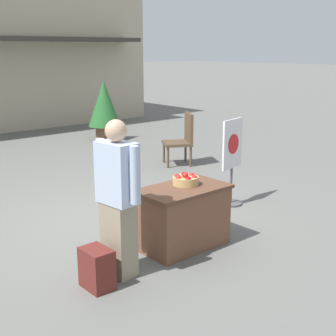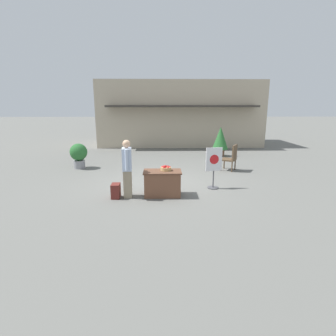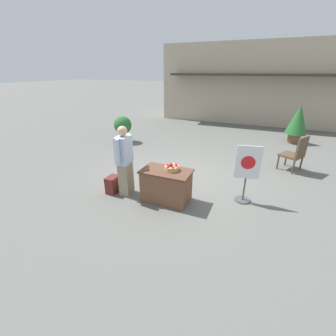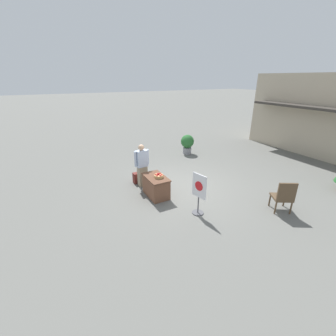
{
  "view_description": "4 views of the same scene",
  "coord_description": "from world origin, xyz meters",
  "px_view_note": "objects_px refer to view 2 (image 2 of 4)",
  "views": [
    {
      "loc": [
        -3.44,
        -5.11,
        2.36
      ],
      "look_at": [
        0.16,
        -0.99,
        0.95
      ],
      "focal_mm": 50.0,
      "sensor_mm": 36.0,
      "label": 1
    },
    {
      "loc": [
        0.19,
        -8.65,
        2.59
      ],
      "look_at": [
        0.38,
        -0.45,
        0.66
      ],
      "focal_mm": 28.0,
      "sensor_mm": 36.0,
      "label": 2
    },
    {
      "loc": [
        2.02,
        -5.37,
        2.78
      ],
      "look_at": [
        0.07,
        -0.83,
        0.63
      ],
      "focal_mm": 24.0,
      "sensor_mm": 36.0,
      "label": 3
    },
    {
      "loc": [
        6.71,
        -4.23,
        3.98
      ],
      "look_at": [
        0.21,
        -0.74,
        0.99
      ],
      "focal_mm": 24.0,
      "sensor_mm": 36.0,
      "label": 4
    }
  ],
  "objects_px": {
    "apple_basket": "(166,168)",
    "patio_chair": "(231,157)",
    "person_visitor": "(127,168)",
    "display_table": "(162,183)",
    "poster_board": "(214,167)",
    "backpack": "(116,191)",
    "potted_plant_far_right": "(220,139)",
    "potted_plant_near_right": "(79,154)"
  },
  "relations": [
    {
      "from": "patio_chair",
      "to": "potted_plant_near_right",
      "type": "distance_m",
      "value": 6.41
    },
    {
      "from": "potted_plant_near_right",
      "to": "person_visitor",
      "type": "bearing_deg",
      "value": -55.59
    },
    {
      "from": "potted_plant_near_right",
      "to": "potted_plant_far_right",
      "type": "xyz_separation_m",
      "value": [
        6.63,
        2.68,
        0.27
      ]
    },
    {
      "from": "potted_plant_far_right",
      "to": "person_visitor",
      "type": "bearing_deg",
      "value": -122.58
    },
    {
      "from": "apple_basket",
      "to": "person_visitor",
      "type": "height_order",
      "value": "person_visitor"
    },
    {
      "from": "apple_basket",
      "to": "potted_plant_near_right",
      "type": "bearing_deg",
      "value": 135.87
    },
    {
      "from": "patio_chair",
      "to": "poster_board",
      "type": "bearing_deg",
      "value": 94.0
    },
    {
      "from": "backpack",
      "to": "potted_plant_far_right",
      "type": "bearing_deg",
      "value": 55.67
    },
    {
      "from": "person_visitor",
      "to": "backpack",
      "type": "relative_size",
      "value": 3.99
    },
    {
      "from": "patio_chair",
      "to": "potted_plant_near_right",
      "type": "relative_size",
      "value": 1.0
    },
    {
      "from": "potted_plant_near_right",
      "to": "potted_plant_far_right",
      "type": "distance_m",
      "value": 7.16
    },
    {
      "from": "apple_basket",
      "to": "backpack",
      "type": "distance_m",
      "value": 1.6
    },
    {
      "from": "backpack",
      "to": "patio_chair",
      "type": "xyz_separation_m",
      "value": [
        4.18,
        3.23,
        0.37
      ]
    },
    {
      "from": "person_visitor",
      "to": "potted_plant_far_right",
      "type": "xyz_separation_m",
      "value": [
        4.09,
        6.4,
        0.04
      ]
    },
    {
      "from": "patio_chair",
      "to": "apple_basket",
      "type": "bearing_deg",
      "value": 78.07
    },
    {
      "from": "display_table",
      "to": "patio_chair",
      "type": "height_order",
      "value": "patio_chair"
    },
    {
      "from": "apple_basket",
      "to": "display_table",
      "type": "bearing_deg",
      "value": -148.45
    },
    {
      "from": "poster_board",
      "to": "potted_plant_far_right",
      "type": "height_order",
      "value": "potted_plant_far_right"
    },
    {
      "from": "apple_basket",
      "to": "potted_plant_near_right",
      "type": "height_order",
      "value": "potted_plant_near_right"
    },
    {
      "from": "apple_basket",
      "to": "potted_plant_far_right",
      "type": "xyz_separation_m",
      "value": [
        2.97,
        6.23,
        0.08
      ]
    },
    {
      "from": "potted_plant_near_right",
      "to": "patio_chair",
      "type": "bearing_deg",
      "value": -5.11
    },
    {
      "from": "patio_chair",
      "to": "potted_plant_far_right",
      "type": "relative_size",
      "value": 0.69
    },
    {
      "from": "display_table",
      "to": "patio_chair",
      "type": "xyz_separation_m",
      "value": [
        2.82,
        3.04,
        0.2
      ]
    },
    {
      "from": "display_table",
      "to": "patio_chair",
      "type": "bearing_deg",
      "value": 47.14
    },
    {
      "from": "patio_chair",
      "to": "potted_plant_far_right",
      "type": "bearing_deg",
      "value": -64.0
    },
    {
      "from": "display_table",
      "to": "potted_plant_far_right",
      "type": "height_order",
      "value": "potted_plant_far_right"
    },
    {
      "from": "person_visitor",
      "to": "potted_plant_far_right",
      "type": "distance_m",
      "value": 7.59
    },
    {
      "from": "potted_plant_far_right",
      "to": "display_table",
      "type": "bearing_deg",
      "value": -116.05
    },
    {
      "from": "apple_basket",
      "to": "potted_plant_far_right",
      "type": "height_order",
      "value": "potted_plant_far_right"
    },
    {
      "from": "person_visitor",
      "to": "backpack",
      "type": "xyz_separation_m",
      "value": [
        -0.34,
        -0.09,
        -0.64
      ]
    },
    {
      "from": "person_visitor",
      "to": "potted_plant_near_right",
      "type": "relative_size",
      "value": 1.57
    },
    {
      "from": "apple_basket",
      "to": "backpack",
      "type": "xyz_separation_m",
      "value": [
        -1.46,
        -0.25,
        -0.6
      ]
    },
    {
      "from": "display_table",
      "to": "potted_plant_far_right",
      "type": "bearing_deg",
      "value": 63.95
    },
    {
      "from": "apple_basket",
      "to": "patio_chair",
      "type": "relative_size",
      "value": 0.29
    },
    {
      "from": "person_visitor",
      "to": "potted_plant_near_right",
      "type": "height_order",
      "value": "person_visitor"
    },
    {
      "from": "backpack",
      "to": "poster_board",
      "type": "bearing_deg",
      "value": 16.02
    },
    {
      "from": "person_visitor",
      "to": "patio_chair",
      "type": "height_order",
      "value": "person_visitor"
    },
    {
      "from": "display_table",
      "to": "apple_basket",
      "type": "xyz_separation_m",
      "value": [
        0.1,
        0.06,
        0.44
      ]
    },
    {
      "from": "person_visitor",
      "to": "patio_chair",
      "type": "xyz_separation_m",
      "value": [
        3.84,
        3.14,
        -0.28
      ]
    },
    {
      "from": "person_visitor",
      "to": "potted_plant_far_right",
      "type": "height_order",
      "value": "person_visitor"
    },
    {
      "from": "display_table",
      "to": "apple_basket",
      "type": "distance_m",
      "value": 0.45
    },
    {
      "from": "display_table",
      "to": "poster_board",
      "type": "height_order",
      "value": "poster_board"
    }
  ]
}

